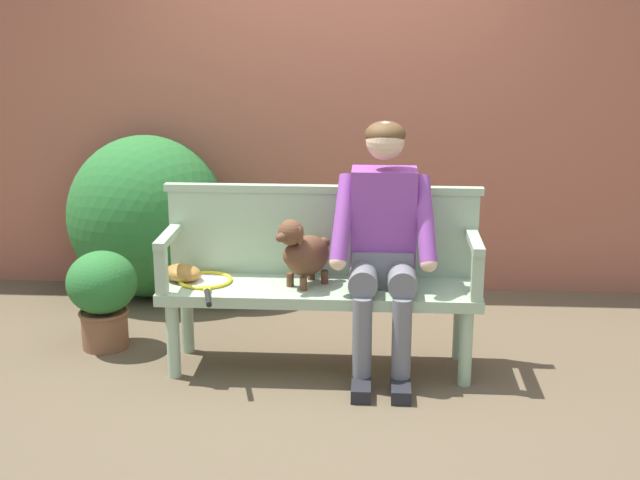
% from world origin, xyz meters
% --- Properties ---
extents(ground_plane, '(40.00, 40.00, 0.00)m').
position_xyz_m(ground_plane, '(0.00, 0.00, 0.00)').
color(ground_plane, brown).
extents(brick_garden_fence, '(8.00, 0.30, 2.64)m').
position_xyz_m(brick_garden_fence, '(0.00, 1.55, 1.32)').
color(brick_garden_fence, '#9E5642').
rests_on(brick_garden_fence, ground).
extents(hedge_bush_far_right, '(0.84, 0.80, 0.67)m').
position_xyz_m(hedge_bush_far_right, '(-0.69, 1.20, 0.33)').
color(hedge_bush_far_right, '#1E5B23').
rests_on(hedge_bush_far_right, ground).
extents(hedge_bush_mid_left, '(1.06, 0.93, 1.09)m').
position_xyz_m(hedge_bush_mid_left, '(-1.23, 1.16, 0.54)').
color(hedge_bush_mid_left, '#286B2D').
rests_on(hedge_bush_mid_left, ground).
extents(garden_bench, '(1.69, 0.47, 0.47)m').
position_xyz_m(garden_bench, '(0.00, 0.00, 0.41)').
color(garden_bench, '#9EB793').
rests_on(garden_bench, ground).
extents(bench_backrest, '(1.73, 0.06, 0.50)m').
position_xyz_m(bench_backrest, '(0.00, 0.20, 0.72)').
color(bench_backrest, '#9EB793').
rests_on(bench_backrest, garden_bench).
extents(bench_armrest_left_end, '(0.06, 0.47, 0.28)m').
position_xyz_m(bench_armrest_left_end, '(-0.80, -0.08, 0.67)').
color(bench_armrest_left_end, '#9EB793').
rests_on(bench_armrest_left_end, garden_bench).
extents(bench_armrest_right_end, '(0.06, 0.47, 0.28)m').
position_xyz_m(bench_armrest_right_end, '(0.80, -0.08, 0.67)').
color(bench_armrest_right_end, '#9EB793').
rests_on(bench_armrest_right_end, garden_bench).
extents(person_seated, '(0.56, 0.63, 1.34)m').
position_xyz_m(person_seated, '(0.33, -0.01, 0.74)').
color(person_seated, black).
rests_on(person_seated, ground).
extents(dog_on_bench, '(0.32, 0.35, 0.38)m').
position_xyz_m(dog_on_bench, '(-0.09, -0.02, 0.66)').
color(dog_on_bench, brown).
rests_on(dog_on_bench, garden_bench).
extents(tennis_racket, '(0.35, 0.58, 0.03)m').
position_xyz_m(tennis_racket, '(-0.61, -0.01, 0.48)').
color(tennis_racket, yellow).
rests_on(tennis_racket, garden_bench).
extents(baseball_glove, '(0.28, 0.26, 0.09)m').
position_xyz_m(baseball_glove, '(-0.75, 0.03, 0.52)').
color(baseball_glove, '#9E6B2D').
rests_on(baseball_glove, garden_bench).
extents(potted_plant, '(0.40, 0.40, 0.57)m').
position_xyz_m(potted_plant, '(-1.26, 0.21, 0.33)').
color(potted_plant, brown).
rests_on(potted_plant, ground).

